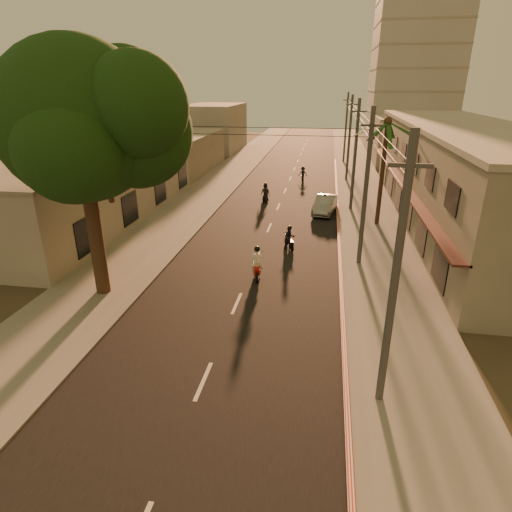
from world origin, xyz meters
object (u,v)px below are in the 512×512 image
at_px(palm_tree, 387,128).
at_px(scooter_far_a, 265,193).
at_px(broadleaf_tree, 89,122).
at_px(scooter_red, 257,264).
at_px(scooter_mid_a, 290,238).
at_px(parked_car, 325,205).
at_px(scooter_mid_b, 324,204).
at_px(scooter_far_b, 303,174).

distance_m(palm_tree, scooter_far_a, 12.59).
height_order(broadleaf_tree, scooter_far_a, broadleaf_tree).
bearing_deg(broadleaf_tree, scooter_red, 22.56).
relative_size(scooter_red, scooter_mid_a, 1.23).
bearing_deg(palm_tree, broadleaf_tree, -136.52).
bearing_deg(parked_car, scooter_mid_b, 119.85).
xyz_separation_m(palm_tree, scooter_far_b, (-6.57, 15.18, -6.43)).
height_order(scooter_mid_b, scooter_far_b, scooter_far_b).
bearing_deg(scooter_far_b, scooter_far_a, -105.66).
distance_m(broadleaf_tree, scooter_far_a, 21.47).
height_order(scooter_far_b, parked_car, scooter_far_b).
relative_size(broadleaf_tree, scooter_mid_a, 7.72).
bearing_deg(scooter_red, palm_tree, 45.80).
bearing_deg(scooter_mid_b, scooter_far_a, 144.11).
xyz_separation_m(scooter_red, scooter_mid_a, (1.35, 4.88, -0.12)).
bearing_deg(scooter_red, parked_car, 65.78).
bearing_deg(broadleaf_tree, scooter_far_b, 74.51).
bearing_deg(broadleaf_tree, scooter_far_a, 74.83).
height_order(scooter_mid_a, parked_car, scooter_mid_a).
bearing_deg(scooter_far_a, scooter_mid_a, -71.98).
bearing_deg(palm_tree, scooter_mid_b, 144.50).
bearing_deg(parked_car, scooter_far_b, 110.19).
height_order(palm_tree, scooter_mid_a, palm_tree).
distance_m(palm_tree, scooter_red, 14.65).
bearing_deg(parked_car, broadleaf_tree, -114.30).
height_order(scooter_mid_a, scooter_mid_b, scooter_mid_b).
relative_size(broadleaf_tree, scooter_far_b, 7.52).
xyz_separation_m(scooter_mid_a, parked_car, (2.17, 8.70, -0.00)).
relative_size(scooter_mid_a, scooter_far_b, 0.97).
height_order(broadleaf_tree, parked_car, broadleaf_tree).
distance_m(scooter_mid_a, scooter_far_b, 21.21).
distance_m(broadleaf_tree, scooter_mid_a, 13.91).
bearing_deg(scooter_mid_a, broadleaf_tree, -162.05).
xyz_separation_m(broadleaf_tree, palm_tree, (14.61, 13.86, -1.33)).
distance_m(broadleaf_tree, palm_tree, 20.18).
distance_m(scooter_mid_a, scooter_far_a, 11.95).
distance_m(palm_tree, scooter_far_b, 17.75).
height_order(palm_tree, parked_car, palm_tree).
xyz_separation_m(palm_tree, scooter_mid_b, (-4.05, 2.89, -6.44)).
bearing_deg(scooter_far_b, parked_car, -77.80).
relative_size(broadleaf_tree, palm_tree, 1.48).
xyz_separation_m(broadleaf_tree, scooter_far_b, (8.05, 29.04, -7.76)).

